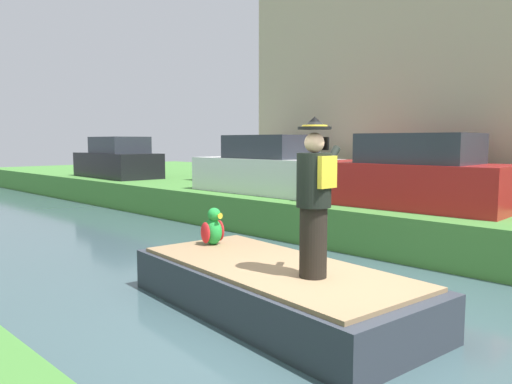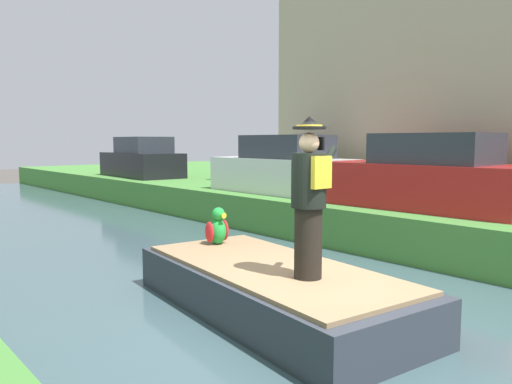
% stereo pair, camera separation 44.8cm
% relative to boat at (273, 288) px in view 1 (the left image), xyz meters
% --- Properties ---
extents(ground_plane, '(80.00, 80.00, 0.00)m').
position_rel_boat_xyz_m(ground_plane, '(0.00, -0.85, -0.40)').
color(ground_plane, '#4C4742').
extents(canal_water, '(6.80, 48.00, 0.10)m').
position_rel_boat_xyz_m(canal_water, '(0.00, -0.85, -0.35)').
color(canal_water, '#3D565B').
rests_on(canal_water, ground).
extents(boat, '(2.25, 4.37, 0.61)m').
position_rel_boat_xyz_m(boat, '(0.00, 0.00, 0.00)').
color(boat, '#333842').
rests_on(boat, canal_water).
extents(person_pirate, '(0.61, 0.42, 1.85)m').
position_rel_boat_xyz_m(person_pirate, '(-0.09, -0.72, 1.23)').
color(person_pirate, black).
rests_on(person_pirate, boat).
extents(parrot_plush, '(0.36, 0.35, 0.57)m').
position_rel_boat_xyz_m(parrot_plush, '(0.25, 1.50, 0.55)').
color(parrot_plush, green).
rests_on(parrot_plush, boat).
extents(parked_car_red, '(1.86, 4.07, 1.50)m').
position_rel_boat_xyz_m(parked_car_red, '(4.88, 0.73, 1.16)').
color(parked_car_red, red).
rests_on(parked_car_red, grass_bank_far).
extents(parked_car_white, '(1.71, 4.00, 1.50)m').
position_rel_boat_xyz_m(parked_car_white, '(4.88, 4.90, 1.16)').
color(parked_car_white, white).
rests_on(parked_car_white, grass_bank_far).
extents(parked_car_dark, '(1.89, 4.08, 1.50)m').
position_rel_boat_xyz_m(parked_car_dark, '(4.88, 12.60, 1.16)').
color(parked_car_dark, black).
rests_on(parked_car_dark, grass_bank_far).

